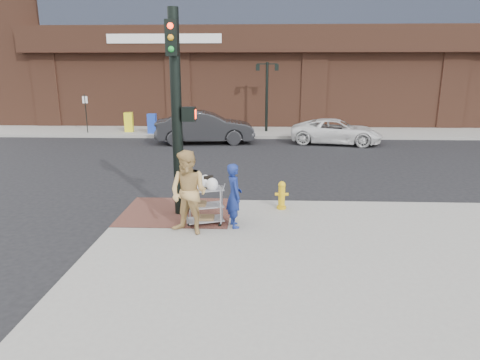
{
  "coord_description": "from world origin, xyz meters",
  "views": [
    {
      "loc": [
        1.48,
        -9.62,
        3.76
      ],
      "look_at": [
        1.08,
        0.04,
        1.25
      ],
      "focal_mm": 32.0,
      "sensor_mm": 36.0,
      "label": 1
    }
  ],
  "objects_px": {
    "pedestrian_tan": "(189,193)",
    "sedan_dark": "(205,127)",
    "lamp_post": "(267,89)",
    "minivan_white": "(336,131)",
    "traffic_signal_pole": "(177,109)",
    "woman_blue": "(234,195)",
    "fire_hydrant": "(282,195)",
    "utility_cart": "(205,202)"
  },
  "relations": [
    {
      "from": "woman_blue",
      "to": "sedan_dark",
      "type": "height_order",
      "value": "same"
    },
    {
      "from": "woman_blue",
      "to": "fire_hydrant",
      "type": "distance_m",
      "value": 1.85
    },
    {
      "from": "woman_blue",
      "to": "fire_hydrant",
      "type": "relative_size",
      "value": 2.02
    },
    {
      "from": "minivan_white",
      "to": "lamp_post",
      "type": "bearing_deg",
      "value": 57.05
    },
    {
      "from": "traffic_signal_pole",
      "to": "fire_hydrant",
      "type": "xyz_separation_m",
      "value": [
        2.61,
        0.51,
        -2.3
      ]
    },
    {
      "from": "lamp_post",
      "to": "minivan_white",
      "type": "relative_size",
      "value": 0.87
    },
    {
      "from": "traffic_signal_pole",
      "to": "sedan_dark",
      "type": "distance_m",
      "value": 11.85
    },
    {
      "from": "traffic_signal_pole",
      "to": "sedan_dark",
      "type": "height_order",
      "value": "traffic_signal_pole"
    },
    {
      "from": "sedan_dark",
      "to": "lamp_post",
      "type": "bearing_deg",
      "value": -49.17
    },
    {
      "from": "lamp_post",
      "to": "utility_cart",
      "type": "bearing_deg",
      "value": -96.31
    },
    {
      "from": "woman_blue",
      "to": "pedestrian_tan",
      "type": "bearing_deg",
      "value": 97.83
    },
    {
      "from": "traffic_signal_pole",
      "to": "pedestrian_tan",
      "type": "bearing_deg",
      "value": -71.78
    },
    {
      "from": "lamp_post",
      "to": "pedestrian_tan",
      "type": "relative_size",
      "value": 2.11
    },
    {
      "from": "lamp_post",
      "to": "fire_hydrant",
      "type": "relative_size",
      "value": 5.31
    },
    {
      "from": "minivan_white",
      "to": "utility_cart",
      "type": "xyz_separation_m",
      "value": [
        -5.31,
        -12.49,
        0.05
      ]
    },
    {
      "from": "utility_cart",
      "to": "fire_hydrant",
      "type": "bearing_deg",
      "value": 32.75
    },
    {
      "from": "woman_blue",
      "to": "utility_cart",
      "type": "distance_m",
      "value": 0.76
    },
    {
      "from": "pedestrian_tan",
      "to": "sedan_dark",
      "type": "relative_size",
      "value": 0.37
    },
    {
      "from": "lamp_post",
      "to": "minivan_white",
      "type": "height_order",
      "value": "lamp_post"
    },
    {
      "from": "pedestrian_tan",
      "to": "sedan_dark",
      "type": "xyz_separation_m",
      "value": [
        -1.2,
        12.97,
        -0.26
      ]
    },
    {
      "from": "pedestrian_tan",
      "to": "minivan_white",
      "type": "bearing_deg",
      "value": 91.35
    },
    {
      "from": "woman_blue",
      "to": "minivan_white",
      "type": "height_order",
      "value": "woman_blue"
    },
    {
      "from": "pedestrian_tan",
      "to": "sedan_dark",
      "type": "distance_m",
      "value": 13.03
    },
    {
      "from": "fire_hydrant",
      "to": "lamp_post",
      "type": "bearing_deg",
      "value": 90.52
    },
    {
      "from": "lamp_post",
      "to": "sedan_dark",
      "type": "xyz_separation_m",
      "value": [
        -3.25,
        -3.58,
        -1.78
      ]
    },
    {
      "from": "traffic_signal_pole",
      "to": "woman_blue",
      "type": "height_order",
      "value": "traffic_signal_pole"
    },
    {
      "from": "sedan_dark",
      "to": "minivan_white",
      "type": "bearing_deg",
      "value": -95.87
    },
    {
      "from": "sedan_dark",
      "to": "minivan_white",
      "type": "height_order",
      "value": "sedan_dark"
    },
    {
      "from": "sedan_dark",
      "to": "fire_hydrant",
      "type": "bearing_deg",
      "value": -170.06
    },
    {
      "from": "woman_blue",
      "to": "fire_hydrant",
      "type": "height_order",
      "value": "woman_blue"
    },
    {
      "from": "lamp_post",
      "to": "utility_cart",
      "type": "relative_size",
      "value": 3.38
    },
    {
      "from": "traffic_signal_pole",
      "to": "pedestrian_tan",
      "type": "height_order",
      "value": "traffic_signal_pole"
    },
    {
      "from": "traffic_signal_pole",
      "to": "utility_cart",
      "type": "xyz_separation_m",
      "value": [
        0.71,
        -0.71,
        -2.15
      ]
    },
    {
      "from": "pedestrian_tan",
      "to": "fire_hydrant",
      "type": "relative_size",
      "value": 2.52
    },
    {
      "from": "traffic_signal_pole",
      "to": "pedestrian_tan",
      "type": "distance_m",
      "value": 2.22
    },
    {
      "from": "lamp_post",
      "to": "traffic_signal_pole",
      "type": "height_order",
      "value": "traffic_signal_pole"
    },
    {
      "from": "traffic_signal_pole",
      "to": "minivan_white",
      "type": "distance_m",
      "value": 13.41
    },
    {
      "from": "woman_blue",
      "to": "sedan_dark",
      "type": "distance_m",
      "value": 12.71
    },
    {
      "from": "lamp_post",
      "to": "traffic_signal_pole",
      "type": "distance_m",
      "value": 15.43
    },
    {
      "from": "utility_cart",
      "to": "fire_hydrant",
      "type": "relative_size",
      "value": 1.57
    },
    {
      "from": "woman_blue",
      "to": "fire_hydrant",
      "type": "xyz_separation_m",
      "value": [
        1.19,
        1.37,
        -0.38
      ]
    },
    {
      "from": "traffic_signal_pole",
      "to": "utility_cart",
      "type": "distance_m",
      "value": 2.37
    }
  ]
}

